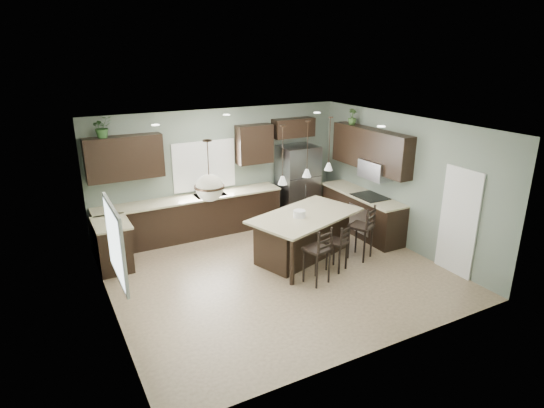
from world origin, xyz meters
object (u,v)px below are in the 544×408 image
Objects in this scene: kitchen_island at (305,236)px; plant_back_left at (102,127)px; refrigerator at (298,183)px; serving_dish at (299,214)px; bar_stool_right at (361,232)px; bar_stool_left at (317,255)px; bar_stool_center at (337,247)px.

plant_back_left is (-3.35, 2.21, 2.15)m from kitchen_island.
kitchen_island is at bearing -117.04° from refrigerator.
refrigerator reaches higher than serving_dish.
plant_back_left reaches higher than bar_stool_right.
serving_dish is at bearing -35.68° from plant_back_left.
plant_back_left is at bearing 121.10° from bar_stool_right.
bar_stool_right is at bearing -49.01° from kitchen_island.
bar_stool_left is 4.84m from plant_back_left.
refrigerator is 1.63× the size of bar_stool_right.
refrigerator is 2.89m from bar_stool_center.
kitchen_island is at bearing 81.93° from bar_stool_center.
refrigerator is at bearing 51.21° from bar_stool_left.
bar_stool_left reaches higher than bar_stool_center.
kitchen_island is 9.39× the size of serving_dish.
kitchen_island is 2.37× the size of bar_stool_center.
bar_stool_right is (1.35, 0.45, 0.02)m from bar_stool_left.
plant_back_left is at bearing 176.94° from refrigerator.
bar_stool_right reaches higher than serving_dish.
refrigerator is 2.26m from kitchen_island.
plant_back_left reaches higher than refrigerator.
kitchen_island is (-1.01, -1.97, -0.46)m from refrigerator.
refrigerator is 1.95× the size of bar_stool_center.
bar_stool_left is 2.56× the size of plant_back_left.
serving_dish is (-0.19, -0.06, 0.53)m from kitchen_island.
refrigerator reaches higher than bar_stool_left.
bar_stool_center is at bearing 7.27° from bar_stool_left.
bar_stool_center is 0.84× the size of bar_stool_right.
plant_back_left is at bearing 115.78° from bar_stool_center.
serving_dish is 0.98m from bar_stool_center.
kitchen_island is at bearing 55.14° from bar_stool_left.
refrigerator reaches higher than bar_stool_center.
bar_stool_left is (-0.39, -1.02, 0.08)m from kitchen_island.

